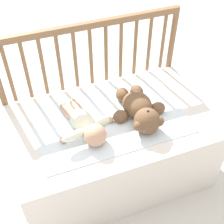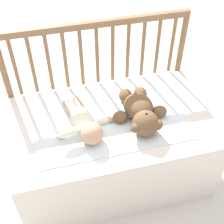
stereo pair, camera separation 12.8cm
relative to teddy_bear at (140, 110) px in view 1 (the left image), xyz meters
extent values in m
plane|color=silver|center=(-0.15, 0.03, -0.52)|extent=(12.00, 12.00, 0.00)
cube|color=white|center=(-0.15, 0.03, -0.29)|extent=(1.09, 0.65, 0.46)
cylinder|color=brown|center=(-0.67, 0.38, -0.08)|extent=(0.04, 0.04, 0.87)
cylinder|color=brown|center=(0.38, 0.38, -0.08)|extent=(0.04, 0.04, 0.87)
cube|color=brown|center=(-0.15, 0.38, 0.33)|extent=(1.05, 0.03, 0.04)
cylinder|color=brown|center=(-0.61, 0.38, 0.13)|extent=(0.02, 0.02, 0.37)
cylinder|color=brown|center=(-0.52, 0.38, 0.13)|extent=(0.02, 0.02, 0.37)
cylinder|color=brown|center=(-0.42, 0.38, 0.13)|extent=(0.02, 0.02, 0.37)
cylinder|color=brown|center=(-0.33, 0.38, 0.13)|extent=(0.02, 0.02, 0.37)
cylinder|color=brown|center=(-0.24, 0.38, 0.13)|extent=(0.02, 0.02, 0.37)
cylinder|color=brown|center=(-0.15, 0.38, 0.13)|extent=(0.02, 0.02, 0.37)
cylinder|color=brown|center=(-0.05, 0.38, 0.13)|extent=(0.02, 0.02, 0.37)
cylinder|color=brown|center=(0.04, 0.38, 0.13)|extent=(0.02, 0.02, 0.37)
cylinder|color=brown|center=(0.13, 0.38, 0.13)|extent=(0.02, 0.02, 0.37)
cylinder|color=brown|center=(0.22, 0.38, 0.13)|extent=(0.02, 0.02, 0.37)
cylinder|color=brown|center=(0.31, 0.38, 0.13)|extent=(0.02, 0.02, 0.37)
cube|color=white|center=(-0.16, 0.04, -0.05)|extent=(0.80, 0.50, 0.01)
ellipsoid|color=brown|center=(0.00, 0.04, 0.00)|extent=(0.17, 0.19, 0.11)
sphere|color=brown|center=(-0.01, -0.10, 0.01)|extent=(0.14, 0.14, 0.14)
sphere|color=tan|center=(-0.01, -0.10, 0.05)|extent=(0.06, 0.06, 0.06)
sphere|color=black|center=(-0.01, -0.10, 0.07)|extent=(0.02, 0.02, 0.02)
sphere|color=brown|center=(0.05, -0.13, 0.01)|extent=(0.05, 0.05, 0.05)
sphere|color=brown|center=(-0.06, -0.12, 0.01)|extent=(0.05, 0.05, 0.05)
ellipsoid|color=brown|center=(0.11, 0.00, -0.02)|extent=(0.09, 0.07, 0.07)
ellipsoid|color=brown|center=(-0.11, 0.01, -0.02)|extent=(0.09, 0.07, 0.07)
ellipsoid|color=brown|center=(0.05, 0.16, -0.02)|extent=(0.08, 0.10, 0.08)
ellipsoid|color=brown|center=(-0.03, 0.16, -0.02)|extent=(0.08, 0.10, 0.08)
ellipsoid|color=#EAEACC|center=(-0.31, 0.04, -0.02)|extent=(0.15, 0.21, 0.07)
sphere|color=tan|center=(-0.28, -0.09, 0.00)|extent=(0.12, 0.12, 0.12)
ellipsoid|color=#EAEACC|center=(-0.20, 0.02, -0.04)|extent=(0.13, 0.07, 0.04)
ellipsoid|color=#EAEACC|center=(-0.38, -0.07, 0.02)|extent=(0.13, 0.07, 0.04)
sphere|color=tan|center=(-0.16, 0.02, -0.04)|extent=(0.04, 0.04, 0.04)
sphere|color=tan|center=(-0.43, -0.03, -0.04)|extent=(0.04, 0.04, 0.04)
ellipsoid|color=tan|center=(-0.30, 0.16, -0.03)|extent=(0.07, 0.13, 0.05)
ellipsoid|color=tan|center=(-0.36, 0.15, -0.03)|extent=(0.07, 0.13, 0.05)
sphere|color=tan|center=(-0.31, 0.22, -0.04)|extent=(0.04, 0.04, 0.04)
sphere|color=tan|center=(-0.37, 0.21, -0.04)|extent=(0.04, 0.04, 0.04)
camera|label=1|loc=(-0.56, -1.07, 1.15)|focal=50.00mm
camera|label=2|loc=(-0.44, -1.11, 1.15)|focal=50.00mm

